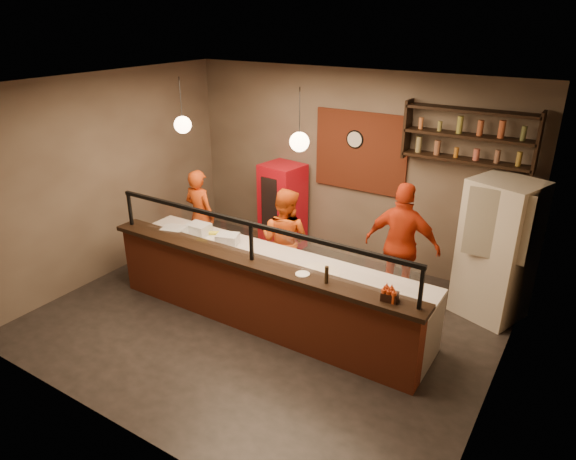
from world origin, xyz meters
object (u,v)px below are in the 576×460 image
Objects in this scene: cook_right at (402,245)px; fridge at (497,250)px; cook_left at (200,215)px; pepper_mill at (327,275)px; red_cooler at (283,207)px; condiment_caddy at (390,296)px; wall_clock at (355,139)px; cook_mid at (285,241)px; pizza_dough at (318,273)px.

fridge is (1.21, 0.41, 0.07)m from cook_right.
cook_left is 7.42× the size of pepper_mill.
condiment_caddy is at bearing -31.40° from red_cooler.
cook_left is 1.03× the size of red_cooler.
cook_right reaches higher than cook_left.
fridge is at bearing 55.39° from pepper_mill.
wall_clock is 0.15× the size of fridge.
condiment_caddy is (2.12, -1.17, 0.29)m from cook_mid.
cook_left is 2.96m from pizza_dough.
condiment_caddy is (3.93, -1.31, 0.31)m from cook_left.
cook_left is 0.81× the size of fridge.
cook_right reaches higher than cook_mid.
cook_right is 1.80m from condiment_caddy.
wall_clock is 2.73m from pizza_dough.
fridge reaches higher than pepper_mill.
cook_mid is at bearing 142.38° from pizza_dough.
cook_left is 3.47m from cook_right.
pepper_mill is at bearing -70.19° from wall_clock.
fridge reaches higher than red_cooler.
condiment_caddy is 0.82× the size of pepper_mill.
wall_clock is 2.03m from cook_right.
cook_left is at bearing 161.98° from pizza_dough.
cook_mid is at bearing 151.09° from condiment_caddy.
pizza_dough is at bearing -74.27° from wall_clock.
cook_left is 4.73m from fridge.
red_cooler reaches higher than pizza_dough.
pizza_dough is (1.87, -2.05, 0.12)m from red_cooler.
cook_mid reaches higher than cook_left.
fridge is 1.27× the size of red_cooler.
wall_clock reaches higher than cook_right.
condiment_caddy is at bearing 148.87° from cook_mid.
fridge is at bearing -168.06° from cook_left.
pepper_mill is (3.15, -1.34, 0.36)m from cook_left.
wall_clock is 2.80m from fridge.
cook_right is 1.28m from fridge.
fridge is 2.26m from condiment_caddy.
fridge is at bearing -163.36° from cook_mid.
pepper_mill is at bearing -51.47° from pizza_dough.
cook_mid is at bearing -47.93° from red_cooler.
cook_right is at bearing -171.30° from cook_left.
pepper_mill is (2.21, -2.48, 0.38)m from red_cooler.
red_cooler is 3.88m from condiment_caddy.
cook_mid is at bearing 138.23° from pepper_mill.
red_cooler is (0.95, 1.14, -0.02)m from cook_left.
condiment_caddy is (2.99, -2.45, 0.33)m from red_cooler.
pizza_dough is at bearing 160.38° from condiment_caddy.
red_cooler is at bearing -58.11° from cook_mid.
wall_clock is at bearing 109.81° from pepper_mill.
wall_clock is at bearing 105.73° from pizza_dough.
cook_mid is at bearing -142.05° from fridge.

